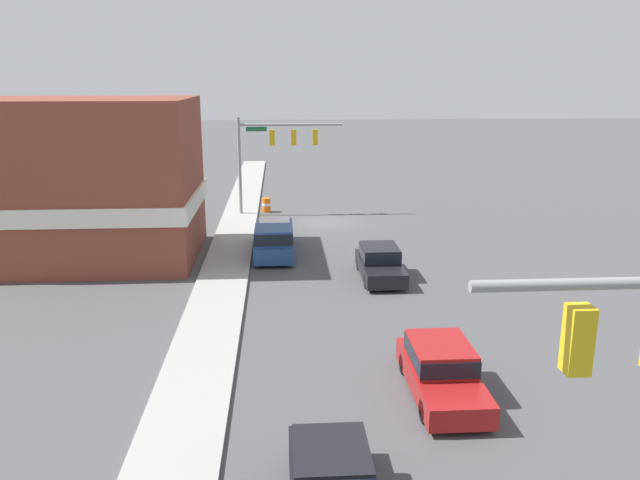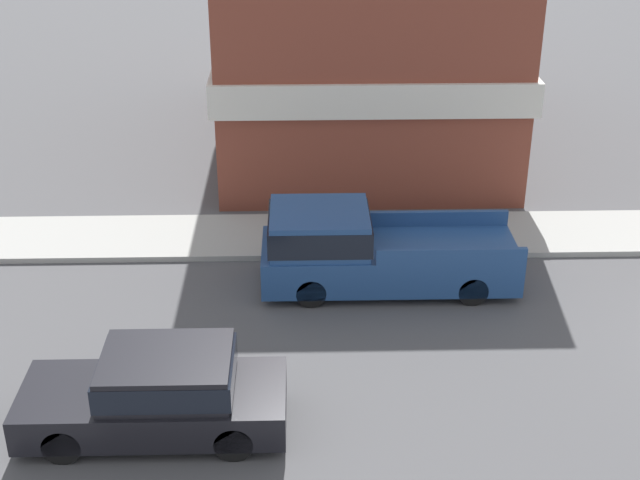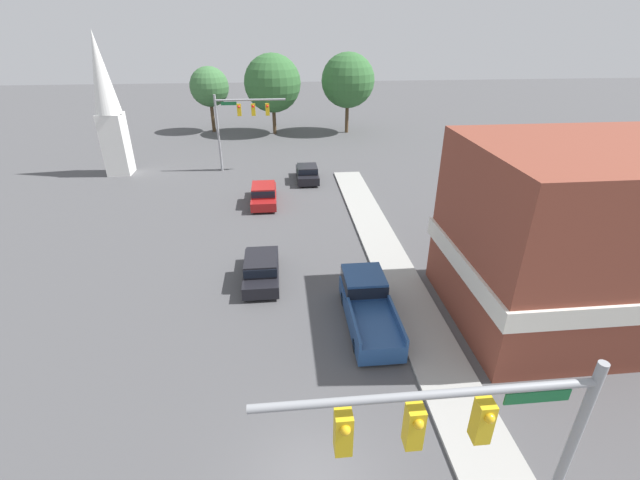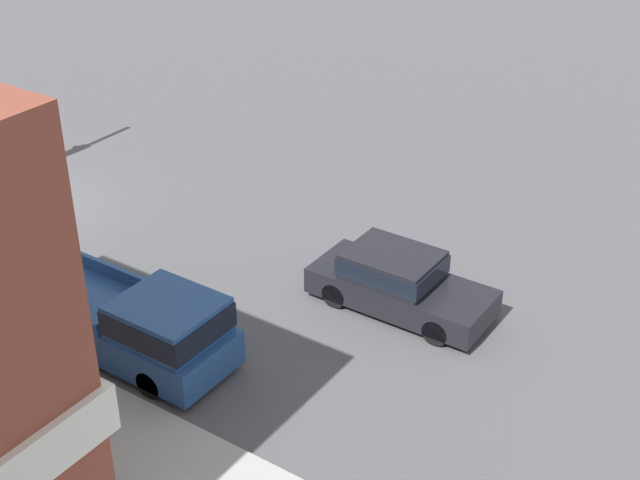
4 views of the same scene
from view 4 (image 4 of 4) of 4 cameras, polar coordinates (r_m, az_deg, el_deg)
name	(u,v)px [view 4 (image 4 of 4)]	position (r m, az deg, el deg)	size (l,w,h in m)	color
ground_plane	(24,211)	(28.38, -18.41, 1.76)	(200.00, 200.00, 0.00)	#4C4C4F
car_lead	(397,280)	(22.12, 4.98, -2.59)	(1.87, 4.58, 1.52)	black
pickup_truck_parked	(137,323)	(20.71, -11.65, -5.24)	(2.05, 5.70, 1.86)	black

